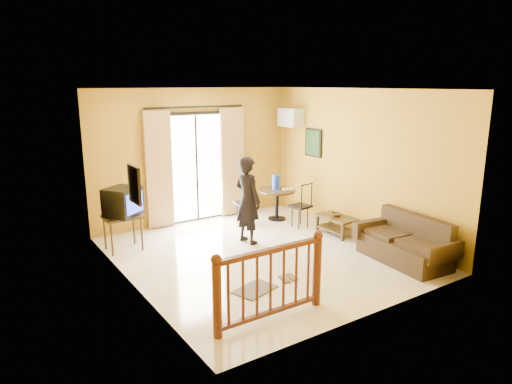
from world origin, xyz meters
TOP-DOWN VIEW (x-y plane):
  - ground at (0.00, 0.00)m, footprint 5.00×5.00m
  - room_shell at (0.00, 0.00)m, footprint 5.00×5.00m
  - balcony_door at (0.00, 2.43)m, footprint 2.25×0.14m
  - tv_table at (-1.90, 1.55)m, footprint 0.63×0.53m
  - television at (-1.87, 1.55)m, footprint 0.74×0.72m
  - picture_left at (-2.22, -0.20)m, footprint 0.05×0.42m
  - dining_table at (1.46, 1.56)m, footprint 0.79×0.79m
  - water_jug at (1.47, 1.62)m, footprint 0.17×0.17m
  - serving_tray at (1.69, 1.46)m, footprint 0.31×0.24m
  - dining_chairs at (1.12, 1.26)m, footprint 1.27×1.29m
  - air_conditioner at (2.09, 1.95)m, footprint 0.31×0.60m
  - botanical_print at (2.22, 1.30)m, footprint 0.05×0.50m
  - coffee_table at (1.85, 0.11)m, footprint 0.45×0.81m
  - bowl at (1.85, 0.12)m, footprint 0.25×0.25m
  - sofa at (1.85, -1.55)m, footprint 0.88×1.67m
  - standing_person at (0.15, 0.68)m, footprint 0.49×0.65m
  - stair_balustrade at (-1.15, -1.90)m, footprint 1.63×0.13m
  - doormat at (-0.85, -1.09)m, footprint 0.69×0.56m
  - sandals at (-0.23, -1.06)m, footprint 0.29×0.27m

SIDE VIEW (x-z plane):
  - ground at x=0.00m, z-range 0.00..0.00m
  - dining_chairs at x=1.12m, z-range -0.47..0.47m
  - doormat at x=-0.85m, z-range 0.00..0.02m
  - sandals at x=-0.23m, z-range 0.00..0.03m
  - coffee_table at x=1.85m, z-range 0.06..0.42m
  - sofa at x=1.85m, z-range -0.10..0.67m
  - bowl at x=1.85m, z-range 0.36..0.43m
  - dining_table at x=1.46m, z-range 0.19..0.85m
  - tv_table at x=-1.90m, z-range 0.24..0.87m
  - stair_balustrade at x=-1.15m, z-range 0.05..1.08m
  - serving_tray at x=1.69m, z-range 0.66..0.68m
  - standing_person at x=0.15m, z-range 0.00..1.62m
  - water_jug at x=1.47m, z-range 0.66..0.97m
  - television at x=-1.87m, z-range 0.63..1.13m
  - balcony_door at x=0.00m, z-range -0.04..2.42m
  - picture_left at x=-2.22m, z-range 1.29..1.81m
  - botanical_print at x=2.22m, z-range 1.35..1.95m
  - room_shell at x=0.00m, z-range -0.80..4.20m
  - air_conditioner at x=2.09m, z-range 1.95..2.35m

